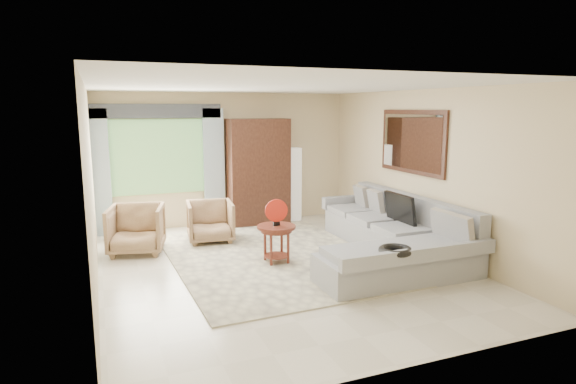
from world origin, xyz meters
name	(u,v)px	position (x,y,z in m)	size (l,w,h in m)	color
ground	(281,267)	(0.00, 0.00, 0.00)	(6.00, 6.00, 0.00)	silver
area_rug	(273,258)	(0.04, 0.45, 0.01)	(3.00, 4.00, 0.02)	beige
sectional_sofa	(392,240)	(1.78, -0.18, 0.28)	(2.30, 3.46, 0.90)	#95979D
tv_screen	(400,208)	(2.05, 0.02, 0.72)	(0.06, 0.74, 0.48)	black
garden_hose	(396,250)	(1.00, -1.42, 0.55)	(0.43, 0.43, 0.09)	black
coffee_table	(276,243)	(0.01, 0.22, 0.30)	(0.58, 0.58, 0.58)	#501D15
red_disc	(276,211)	(0.01, 0.22, 0.81)	(0.34, 0.34, 0.03)	red
armchair_left	(136,229)	(-1.90, 1.54, 0.39)	(0.83, 0.85, 0.78)	#988052
armchair_right	(210,221)	(-0.65, 1.76, 0.36)	(0.76, 0.79, 0.72)	#9D7C56
potted_plant	(117,225)	(-2.16, 2.53, 0.25)	(0.44, 0.38, 0.49)	#999999
armoire	(258,172)	(0.55, 2.72, 1.05)	(1.20, 0.55, 2.10)	black
floor_lamp	(294,184)	(1.35, 2.78, 0.75)	(0.24, 0.24, 1.50)	silver
window	(158,157)	(-1.35, 2.97, 1.40)	(1.80, 0.04, 1.40)	#669E59
curtain_left	(99,173)	(-2.40, 2.88, 1.15)	(0.40, 0.08, 2.30)	#9EB7CC
curtain_right	(214,168)	(-0.30, 2.88, 1.15)	(0.40, 0.08, 2.30)	#9EB7CC
valance	(156,111)	(-1.35, 2.90, 2.25)	(2.40, 0.12, 0.26)	#1E232D
wall_mirror	(412,142)	(2.46, 0.35, 1.75)	(0.05, 1.70, 1.05)	black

